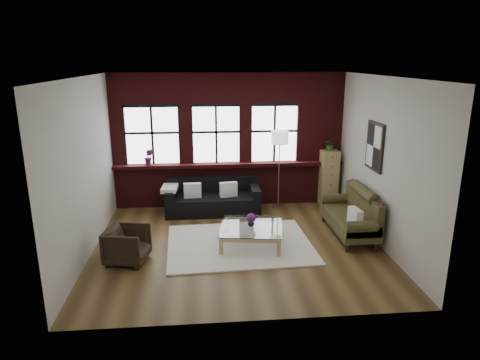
{
  "coord_description": "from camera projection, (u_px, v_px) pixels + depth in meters",
  "views": [
    {
      "loc": [
        -0.65,
        -7.63,
        3.52
      ],
      "look_at": [
        0.1,
        0.6,
        1.15
      ],
      "focal_mm": 32.0,
      "sensor_mm": 36.0,
      "label": 1
    }
  ],
  "objects": [
    {
      "name": "floor_lamp",
      "position": [
        279.0,
        167.0,
        10.18
      ],
      "size": [
        0.4,
        0.4,
        2.03
      ],
      "primitive_type": null,
      "color": "#A5A5A8",
      "rests_on": "floor"
    },
    {
      "name": "sill_plant",
      "position": [
        149.0,
        157.0,
        10.03
      ],
      "size": [
        0.23,
        0.2,
        0.39
      ],
      "primitive_type": "imported",
      "rotation": [
        0.0,
        0.0,
        -0.13
      ],
      "color": "#63246A",
      "rests_on": "sill_ledge"
    },
    {
      "name": "potted_plant_top",
      "position": [
        330.0,
        144.0,
        10.27
      ],
      "size": [
        0.3,
        0.26,
        0.31
      ],
      "primitive_type": "imported",
      "rotation": [
        0.0,
        0.0,
        -0.09
      ],
      "color": "#2D5923",
      "rests_on": "drawer_chest"
    },
    {
      "name": "drawer_chest",
      "position": [
        328.0,
        178.0,
        10.5
      ],
      "size": [
        0.42,
        0.42,
        1.36
      ],
      "primitive_type": "cube",
      "color": "tan",
      "rests_on": "floor"
    },
    {
      "name": "floor",
      "position": [
        238.0,
        245.0,
        8.33
      ],
      "size": [
        5.5,
        5.5,
        0.0
      ],
      "primitive_type": "plane",
      "color": "#4F391D",
      "rests_on": "ground"
    },
    {
      "name": "shag_rug",
      "position": [
        240.0,
        244.0,
        8.35
      ],
      "size": [
        2.86,
        2.29,
        0.03
      ],
      "primitive_type": "cube",
      "rotation": [
        0.0,
        0.0,
        0.04
      ],
      "color": "white",
      "rests_on": "floor"
    },
    {
      "name": "brick_backwall",
      "position": [
        229.0,
        141.0,
        10.23
      ],
      "size": [
        5.5,
        0.12,
        3.2
      ],
      "primitive_type": null,
      "color": "#4C1115",
      "rests_on": "floor"
    },
    {
      "name": "flowers",
      "position": [
        251.0,
        218.0,
        8.22
      ],
      "size": [
        0.18,
        0.18,
        0.18
      ],
      "primitive_type": "sphere",
      "color": "#63246A",
      "rests_on": "vase"
    },
    {
      "name": "pillow_b",
      "position": [
        228.0,
        189.0,
        9.89
      ],
      "size": [
        0.42,
        0.22,
        0.34
      ],
      "primitive_type": "cube",
      "rotation": [
        0.0,
        0.0,
        0.2
      ],
      "color": "white",
      "rests_on": "dark_sofa"
    },
    {
      "name": "wall_left",
      "position": [
        85.0,
        169.0,
        7.65
      ],
      "size": [
        0.0,
        5.0,
        5.0
      ],
      "primitive_type": "plane",
      "rotation": [
        1.57,
        0.0,
        1.57
      ],
      "color": "beige",
      "rests_on": "ground"
    },
    {
      "name": "pillow_a",
      "position": [
        192.0,
        190.0,
        9.81
      ],
      "size": [
        0.41,
        0.16,
        0.34
      ],
      "primitive_type": "cube",
      "rotation": [
        0.0,
        0.0,
        0.04
      ],
      "color": "white",
      "rests_on": "dark_sofa"
    },
    {
      "name": "window_right",
      "position": [
        274.0,
        134.0,
        10.29
      ],
      "size": [
        1.38,
        0.1,
        1.5
      ],
      "primitive_type": null,
      "color": "black",
      "rests_on": "brick_backwall"
    },
    {
      "name": "wall_right",
      "position": [
        381.0,
        162.0,
        8.13
      ],
      "size": [
        0.0,
        5.0,
        5.0
      ],
      "primitive_type": "plane",
      "rotation": [
        1.57,
        0.0,
        -1.57
      ],
      "color": "beige",
      "rests_on": "ground"
    },
    {
      "name": "sill_ledge",
      "position": [
        229.0,
        165.0,
        10.29
      ],
      "size": [
        5.5,
        0.3,
        0.08
      ],
      "primitive_type": "cube",
      "color": "#4C1115",
      "rests_on": "brick_backwall"
    },
    {
      "name": "window_left",
      "position": [
        152.0,
        136.0,
        10.04
      ],
      "size": [
        1.38,
        0.1,
        1.5
      ],
      "primitive_type": null,
      "color": "black",
      "rests_on": "brick_backwall"
    },
    {
      "name": "window_mid",
      "position": [
        216.0,
        135.0,
        10.17
      ],
      "size": [
        1.38,
        0.1,
        1.5
      ],
      "primitive_type": null,
      "color": "black",
      "rests_on": "brick_backwall"
    },
    {
      "name": "wall_front",
      "position": [
        254.0,
        213.0,
        5.5
      ],
      "size": [
        5.5,
        0.0,
        5.5
      ],
      "primitive_type": "plane",
      "rotation": [
        -1.57,
        0.0,
        0.0
      ],
      "color": "beige",
      "rests_on": "ground"
    },
    {
      "name": "vintage_settee",
      "position": [
        349.0,
        212.0,
        8.69
      ],
      "size": [
        0.82,
        1.85,
        0.98
      ],
      "primitive_type": null,
      "color": "#3C381B",
      "rests_on": "floor"
    },
    {
      "name": "dark_sofa",
      "position": [
        213.0,
        196.0,
        10.0
      ],
      "size": [
        2.18,
        0.88,
        0.79
      ],
      "primitive_type": null,
      "color": "black",
      "rests_on": "floor"
    },
    {
      "name": "wall_back",
      "position": [
        229.0,
        141.0,
        10.28
      ],
      "size": [
        5.5,
        0.0,
        5.5
      ],
      "primitive_type": "plane",
      "rotation": [
        1.57,
        0.0,
        0.0
      ],
      "color": "beige",
      "rests_on": "ground"
    },
    {
      "name": "vase",
      "position": [
        251.0,
        223.0,
        8.24
      ],
      "size": [
        0.14,
        0.14,
        0.13
      ],
      "primitive_type": "imported",
      "rotation": [
        0.0,
        0.0,
        0.05
      ],
      "color": "#B2B2B2",
      "rests_on": "coffee_table"
    },
    {
      "name": "coffee_table",
      "position": [
        251.0,
        235.0,
        8.32
      ],
      "size": [
        1.35,
        1.35,
        0.39
      ],
      "primitive_type": null,
      "rotation": [
        0.0,
        0.0,
        -0.16
      ],
      "color": "tan",
      "rests_on": "shag_rug"
    },
    {
      "name": "wall_poster",
      "position": [
        375.0,
        146.0,
        8.35
      ],
      "size": [
        0.05,
        0.74,
        0.94
      ],
      "primitive_type": null,
      "color": "black",
      "rests_on": "wall_right"
    },
    {
      "name": "ceiling",
      "position": [
        237.0,
        77.0,
        7.45
      ],
      "size": [
        5.5,
        5.5,
        0.0
      ],
      "primitive_type": "plane",
      "rotation": [
        3.14,
        0.0,
        0.0
      ],
      "color": "white",
      "rests_on": "ground"
    },
    {
      "name": "armchair",
      "position": [
        127.0,
        245.0,
        7.57
      ],
      "size": [
        0.83,
        0.82,
        0.65
      ],
      "primitive_type": "imported",
      "rotation": [
        0.0,
        0.0,
        1.37
      ],
      "color": "black",
      "rests_on": "floor"
    },
    {
      "name": "pillow_settee",
      "position": [
        355.0,
        217.0,
        8.11
      ],
      "size": [
        0.19,
        0.39,
        0.34
      ],
      "primitive_type": "cube",
      "rotation": [
        0.0,
        0.0,
        0.13
      ],
      "color": "white",
      "rests_on": "vintage_settee"
    }
  ]
}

